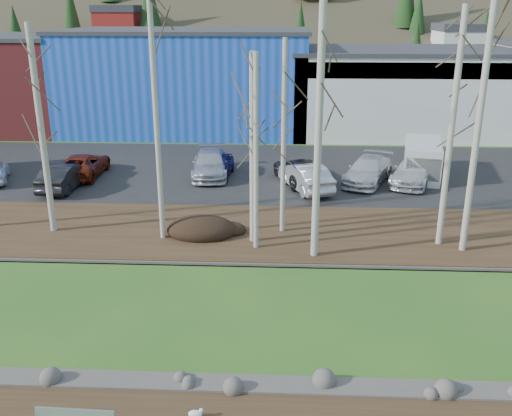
# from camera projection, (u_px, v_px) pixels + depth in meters

# --- Properties ---
(dirt_strip) EXTENTS (80.00, 1.80, 0.03)m
(dirt_strip) POSITION_uv_depth(u_px,v_px,m) (195.00, 407.00, 15.10)
(dirt_strip) COLOR #382616
(dirt_strip) RESTS_ON ground
(near_bank_rocks) EXTENTS (80.00, 0.80, 0.50)m
(near_bank_rocks) POSITION_uv_depth(u_px,v_px,m) (200.00, 384.00, 16.05)
(near_bank_rocks) COLOR #47423D
(near_bank_rocks) RESTS_ON ground
(river) EXTENTS (80.00, 8.00, 0.90)m
(river) POSITION_uv_depth(u_px,v_px,m) (217.00, 311.00, 19.91)
(river) COLOR #141A32
(river) RESTS_ON ground
(far_bank_rocks) EXTENTS (80.00, 0.80, 0.46)m
(far_bank_rocks) POSITION_uv_depth(u_px,v_px,m) (228.00, 262.00, 23.77)
(far_bank_rocks) COLOR #47423D
(far_bank_rocks) RESTS_ON ground
(far_bank) EXTENTS (80.00, 7.00, 0.15)m
(far_bank) POSITION_uv_depth(u_px,v_px,m) (234.00, 231.00, 26.76)
(far_bank) COLOR #382616
(far_bank) RESTS_ON ground
(parking_lot) EXTENTS (80.00, 14.00, 0.14)m
(parking_lot) POSITION_uv_depth(u_px,v_px,m) (248.00, 171.00, 36.65)
(parking_lot) COLOR black
(parking_lot) RESTS_ON ground
(building_blue) EXTENTS (20.40, 12.24, 8.30)m
(building_blue) POSITION_uv_depth(u_px,v_px,m) (188.00, 80.00, 48.74)
(building_blue) COLOR #1349A9
(building_blue) RESTS_ON ground
(building_white) EXTENTS (18.36, 12.24, 6.80)m
(building_white) POSITION_uv_depth(u_px,v_px,m) (400.00, 90.00, 48.15)
(building_white) COLOR silver
(building_white) RESTS_ON ground
(seagull) EXTENTS (0.43, 0.20, 0.31)m
(seagull) POSITION_uv_depth(u_px,v_px,m) (196.00, 414.00, 14.64)
(seagull) COLOR gold
(seagull) RESTS_ON ground
(dirt_mound) EXTENTS (3.21, 2.27, 0.63)m
(dirt_mound) POSITION_uv_depth(u_px,v_px,m) (201.00, 228.00, 26.14)
(dirt_mound) COLOR black
(dirt_mound) RESTS_ON far_bank
(birch_1) EXTENTS (0.28, 0.28, 9.31)m
(birch_1) POSITION_uv_depth(u_px,v_px,m) (42.00, 132.00, 25.18)
(birch_1) COLOR beige
(birch_1) RESTS_ON far_bank
(birch_2) EXTENTS (0.23, 0.23, 10.80)m
(birch_2) POSITION_uv_depth(u_px,v_px,m) (156.00, 119.00, 24.09)
(birch_2) COLOR beige
(birch_2) RESTS_ON far_bank
(birch_3) EXTENTS (0.27, 0.27, 8.23)m
(birch_3) POSITION_uv_depth(u_px,v_px,m) (253.00, 151.00, 24.18)
(birch_3) COLOR beige
(birch_3) RESTS_ON far_bank
(birch_4) EXTENTS (0.22, 0.22, 8.69)m
(birch_4) POSITION_uv_depth(u_px,v_px,m) (284.00, 139.00, 25.24)
(birch_4) COLOR beige
(birch_4) RESTS_ON far_bank
(birch_5) EXTENTS (0.21, 0.21, 8.25)m
(birch_5) POSITION_uv_depth(u_px,v_px,m) (256.00, 155.00, 23.49)
(birch_5) COLOR beige
(birch_5) RESTS_ON far_bank
(birch_6) EXTENTS (0.30, 0.30, 10.46)m
(birch_6) POSITION_uv_depth(u_px,v_px,m) (319.00, 133.00, 22.33)
(birch_6) COLOR beige
(birch_6) RESTS_ON far_bank
(birch_7) EXTENTS (0.26, 0.26, 10.01)m
(birch_7) POSITION_uv_depth(u_px,v_px,m) (451.00, 132.00, 23.57)
(birch_7) COLOR beige
(birch_7) RESTS_ON far_bank
(birch_8) EXTENTS (0.27, 0.27, 11.34)m
(birch_8) POSITION_uv_depth(u_px,v_px,m) (479.00, 119.00, 22.69)
(birch_8) COLOR beige
(birch_8) RESTS_ON far_bank
(car_1) EXTENTS (1.77, 4.59, 1.49)m
(car_1) POSITION_uv_depth(u_px,v_px,m) (64.00, 176.00, 32.61)
(car_1) COLOR black
(car_1) RESTS_ON parking_lot
(car_2) EXTENTS (2.32, 5.02, 1.39)m
(car_2) POSITION_uv_depth(u_px,v_px,m) (83.00, 165.00, 35.11)
(car_2) COLOR maroon
(car_2) RESTS_ON parking_lot
(car_3) EXTENTS (2.55, 5.38, 1.52)m
(car_3) POSITION_uv_depth(u_px,v_px,m) (210.00, 164.00, 35.11)
(car_3) COLOR #ABADB4
(car_3) RESTS_ON parking_lot
(car_4) EXTENTS (1.91, 4.17, 1.39)m
(car_4) POSITION_uv_depth(u_px,v_px,m) (218.00, 166.00, 34.96)
(car_4) COLOR #191555
(car_4) RESTS_ON parking_lot
(car_5) EXTENTS (3.23, 4.96, 1.55)m
(car_5) POSITION_uv_depth(u_px,v_px,m) (306.00, 177.00, 32.43)
(car_5) COLOR silver
(car_5) RESTS_ON parking_lot
(car_6) EXTENTS (3.71, 5.40, 1.37)m
(car_6) POSITION_uv_depth(u_px,v_px,m) (301.00, 170.00, 33.99)
(car_6) COLOR #28282B
(car_6) RESTS_ON parking_lot
(car_7) EXTENTS (3.88, 5.52, 1.48)m
(car_7) POSITION_uv_depth(u_px,v_px,m) (414.00, 171.00, 33.66)
(car_7) COLOR silver
(car_7) RESTS_ON parking_lot
(car_8) EXTENTS (3.88, 5.52, 1.48)m
(car_8) POSITION_uv_depth(u_px,v_px,m) (368.00, 170.00, 33.78)
(car_8) COLOR silver
(car_8) RESTS_ON parking_lot
(van_white) EXTENTS (2.97, 5.22, 2.15)m
(van_white) POSITION_uv_depth(u_px,v_px,m) (422.00, 160.00, 34.72)
(van_white) COLOR white
(van_white) RESTS_ON parking_lot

